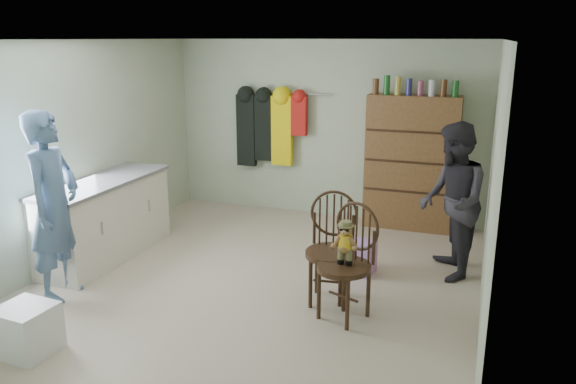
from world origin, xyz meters
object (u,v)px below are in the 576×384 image
at_px(counter, 105,219).
at_px(chair_front, 348,254).
at_px(dresser, 411,162).
at_px(chair_far, 332,244).

height_order(counter, chair_front, chair_front).
bearing_deg(counter, dresser, 35.69).
relative_size(counter, chair_front, 1.72).
relative_size(counter, dresser, 0.91).
distance_m(chair_front, chair_far, 0.37).
distance_m(chair_far, dresser, 2.55).
distance_m(counter, chair_front, 3.06).
height_order(counter, chair_far, chair_far).
bearing_deg(dresser, chair_front, -93.67).
distance_m(counter, chair_far, 2.80).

